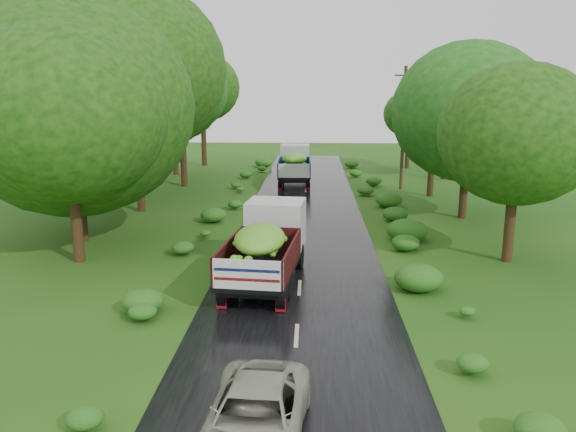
# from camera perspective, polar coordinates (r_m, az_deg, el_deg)

# --- Properties ---
(ground) EXTENTS (120.00, 120.00, 0.00)m
(ground) POSITION_cam_1_polar(r_m,az_deg,el_deg) (16.64, 0.88, -12.08)
(ground) COLOR #144A0F
(ground) RESTS_ON ground
(road) EXTENTS (6.50, 80.00, 0.02)m
(road) POSITION_cam_1_polar(r_m,az_deg,el_deg) (21.28, 1.24, -6.39)
(road) COLOR black
(road) RESTS_ON ground
(road_lines) EXTENTS (0.12, 69.60, 0.00)m
(road_lines) POSITION_cam_1_polar(r_m,az_deg,el_deg) (22.22, 1.29, -5.52)
(road_lines) COLOR #BFB78C
(road_lines) RESTS_ON road
(truck_near) EXTENTS (2.90, 6.59, 2.69)m
(truck_near) POSITION_cam_1_polar(r_m,az_deg,el_deg) (20.58, -2.13, -2.66)
(truck_near) COLOR black
(truck_near) RESTS_ON ground
(truck_far) EXTENTS (2.42, 6.54, 2.73)m
(truck_far) POSITION_cam_1_polar(r_m,az_deg,el_deg) (42.60, 0.67, 5.42)
(truck_far) COLOR black
(truck_far) RESTS_ON ground
(car) EXTENTS (2.25, 4.41, 1.19)m
(car) POSITION_cam_1_polar(r_m,az_deg,el_deg) (11.83, -3.40, -19.87)
(car) COLOR #A9A896
(car) RESTS_ON road
(utility_pole) EXTENTS (1.50, 0.26, 8.56)m
(utility_pole) POSITION_cam_1_polar(r_m,az_deg,el_deg) (40.58, 11.64, 8.86)
(utility_pole) COLOR #382616
(utility_pole) RESTS_ON ground
(trees_left) EXTENTS (6.67, 33.97, 10.43)m
(trees_left) POSITION_cam_1_polar(r_m,az_deg,el_deg) (36.86, -14.68, 12.15)
(trees_left) COLOR black
(trees_left) RESTS_ON ground
(trees_right) EXTENTS (5.82, 31.48, 7.64)m
(trees_right) POSITION_cam_1_polar(r_m,az_deg,el_deg) (36.25, 16.56, 9.71)
(trees_right) COLOR black
(trees_right) RESTS_ON ground
(shrubs) EXTENTS (11.90, 44.00, 0.70)m
(shrubs) POSITION_cam_1_polar(r_m,az_deg,el_deg) (29.84, 1.60, -0.10)
(shrubs) COLOR #235714
(shrubs) RESTS_ON ground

